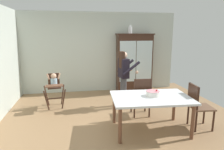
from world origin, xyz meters
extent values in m
plane|color=#93704C|center=(0.00, 0.00, 0.00)|extent=(6.24, 6.24, 0.00)
cube|color=beige|center=(0.00, 2.63, 1.35)|extent=(5.32, 0.06, 2.70)
cube|color=#382116|center=(1.17, 2.37, 0.98)|extent=(1.20, 0.42, 1.95)
cube|color=#382116|center=(1.17, 2.37, 1.97)|extent=(1.26, 0.48, 0.04)
cube|color=silver|center=(0.88, 2.15, 1.07)|extent=(0.55, 0.01, 1.37)
cube|color=silver|center=(1.45, 2.15, 1.07)|extent=(0.55, 0.01, 1.37)
cube|color=#382116|center=(1.17, 2.37, 1.07)|extent=(1.12, 0.36, 0.02)
cylinder|color=white|center=(1.00, 2.37, 2.10)|extent=(0.13, 0.13, 0.22)
cylinder|color=white|center=(1.00, 2.37, 2.24)|extent=(0.07, 0.07, 0.05)
cylinder|color=#382116|center=(-1.62, 0.94, 0.28)|extent=(0.13, 0.15, 0.56)
cylinder|color=#382116|center=(-1.18, 1.00, 0.28)|extent=(0.15, 0.13, 0.56)
cylinder|color=#382116|center=(-1.67, 1.38, 0.28)|extent=(0.15, 0.13, 0.56)
cylinder|color=#382116|center=(-1.23, 1.43, 0.28)|extent=(0.13, 0.15, 0.56)
cube|color=#382116|center=(-1.42, 1.19, 0.25)|extent=(0.42, 0.09, 0.02)
cube|color=#382116|center=(-1.42, 1.19, 0.57)|extent=(0.38, 0.38, 0.02)
cube|color=#382116|center=(-1.44, 1.34, 0.76)|extent=(0.31, 0.07, 0.34)
cube|color=brown|center=(-1.39, 0.92, 0.68)|extent=(0.47, 0.29, 0.02)
cylinder|color=#9EBCD1|center=(-1.43, 1.21, 0.70)|extent=(0.17, 0.17, 0.22)
sphere|color=tan|center=(-1.43, 1.21, 0.87)|extent=(0.15, 0.15, 0.15)
cylinder|color=tan|center=(-1.56, 1.19, 0.86)|extent=(0.10, 0.05, 0.17)
cylinder|color=tan|center=(-1.29, 1.23, 0.86)|extent=(0.10, 0.05, 0.17)
cylinder|color=#47474C|center=(0.45, 0.84, 0.41)|extent=(0.11, 0.11, 0.82)
cylinder|color=#47474C|center=(0.43, 1.01, 0.41)|extent=(0.11, 0.11, 0.82)
cube|color=black|center=(0.44, 0.92, 1.08)|extent=(0.25, 0.38, 0.52)
cube|color=white|center=(0.54, 0.94, 1.08)|extent=(0.02, 0.06, 0.49)
sphere|color=tan|center=(0.44, 0.92, 1.43)|extent=(0.19, 0.19, 0.19)
cube|color=#382319|center=(0.39, 0.92, 1.31)|extent=(0.13, 0.21, 0.44)
cylinder|color=black|center=(0.61, 0.74, 1.10)|extent=(0.50, 0.14, 0.37)
sphere|color=tan|center=(0.77, 0.77, 0.99)|extent=(0.08, 0.08, 0.08)
cylinder|color=black|center=(0.55, 1.14, 1.10)|extent=(0.50, 0.14, 0.37)
sphere|color=tan|center=(0.71, 1.16, 0.99)|extent=(0.08, 0.08, 0.08)
cube|color=silver|center=(0.66, -0.56, 0.72)|extent=(1.65, 1.16, 0.04)
cylinder|color=brown|center=(-0.07, -0.95, 0.35)|extent=(0.07, 0.07, 0.70)
cylinder|color=brown|center=(1.33, -1.05, 0.35)|extent=(0.07, 0.07, 0.70)
cylinder|color=brown|center=(-0.01, -0.08, 0.35)|extent=(0.07, 0.07, 0.70)
cylinder|color=brown|center=(1.39, -0.18, 0.35)|extent=(0.07, 0.07, 0.70)
cylinder|color=white|center=(0.71, -0.53, 0.79)|extent=(0.28, 0.28, 0.10)
cylinder|color=pink|center=(0.71, -0.53, 0.84)|extent=(0.27, 0.27, 0.01)
cylinder|color=#F2E5CC|center=(0.71, -0.53, 0.88)|extent=(0.01, 0.01, 0.06)
cone|color=yellow|center=(0.71, -0.53, 0.92)|extent=(0.02, 0.02, 0.02)
sphere|color=red|center=(0.77, -0.56, 0.87)|extent=(0.04, 0.04, 0.04)
cylinder|color=#382116|center=(0.91, 0.45, 0.23)|extent=(0.04, 0.04, 0.45)
cylinder|color=#382116|center=(0.54, 0.47, 0.23)|extent=(0.04, 0.04, 0.45)
cylinder|color=#382116|center=(0.89, 0.08, 0.23)|extent=(0.04, 0.04, 0.45)
cylinder|color=#382116|center=(0.52, 0.10, 0.23)|extent=(0.04, 0.04, 0.45)
cube|color=brown|center=(0.72, 0.28, 0.47)|extent=(0.47, 0.47, 0.03)
cube|color=#382116|center=(0.70, 0.08, 0.72)|extent=(0.42, 0.07, 0.48)
cylinder|color=#382116|center=(0.89, 0.06, 0.72)|extent=(0.03, 0.03, 0.48)
cylinder|color=#382116|center=(0.51, 0.09, 0.72)|extent=(0.03, 0.03, 0.48)
cylinder|color=#382116|center=(1.93, -0.85, 0.23)|extent=(0.04, 0.04, 0.45)
cylinder|color=#382116|center=(1.97, -0.48, 0.23)|extent=(0.04, 0.04, 0.45)
cylinder|color=#382116|center=(1.56, -0.81, 0.23)|extent=(0.04, 0.04, 0.45)
cylinder|color=#382116|center=(1.60, -0.44, 0.23)|extent=(0.04, 0.04, 0.45)
cube|color=brown|center=(1.76, -0.64, 0.47)|extent=(0.49, 0.49, 0.03)
cube|color=#382116|center=(1.57, -0.62, 0.72)|extent=(0.09, 0.42, 0.48)
cylinder|color=#382116|center=(1.55, -0.81, 0.72)|extent=(0.03, 0.03, 0.48)
cylinder|color=#382116|center=(1.59, -0.43, 0.72)|extent=(0.03, 0.03, 0.48)
camera|label=1|loc=(-0.83, -4.26, 2.01)|focal=32.15mm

